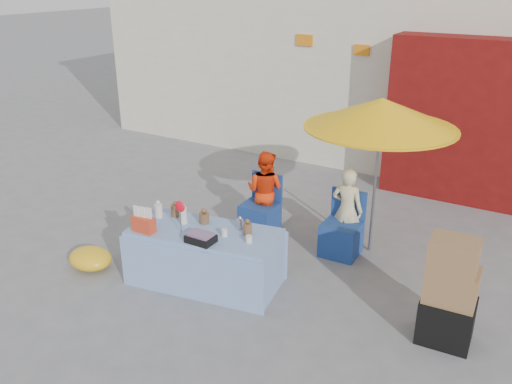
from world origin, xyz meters
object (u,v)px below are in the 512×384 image
Objects in this scene: umbrella at (381,114)px; vendor_orange at (265,191)px; box_stack at (449,295)px; chair_left at (260,216)px; chair_right at (341,236)px; vendor_beige at (347,210)px; market_table at (205,256)px.

vendor_orange is at bearing -174.47° from umbrella.
vendor_orange is at bearing 155.40° from box_stack.
chair_left is 0.71× the size of vendor_orange.
chair_left is 0.73× the size of box_stack.
box_stack is at bearing -48.02° from umbrella.
chair_left is 1.25m from chair_right.
chair_right is 1.69m from umbrella.
vendor_orange reaches higher than chair_left.
box_stack is at bearing 153.81° from vendor_orange.
vendor_orange is 0.57× the size of umbrella.
chair_left is at bearing 178.41° from chair_right.
chair_right is 2.02m from box_stack.
chair_left is 0.37m from vendor_orange.
chair_right is 0.73× the size of vendor_beige.
vendor_beige is 1.01× the size of box_stack.
market_table is at bearing 92.18° from vendor_orange.
umbrella is at bearing 8.80° from chair_left.
vendor_orange is (-0.11, 1.64, 0.24)m from market_table.
umbrella is at bearing 41.42° from market_table.
chair_right is 0.71× the size of vendor_orange.
chair_left is 2.27m from umbrella.
umbrella is 2.39m from box_stack.
chair_left and chair_right have the same top height.
umbrella is at bearing 41.82° from chair_right.
market_table is 2.01m from vendor_beige.
market_table is 1.61× the size of vendor_orange.
vendor_orange is at bearing 172.28° from chair_right.
vendor_orange is at bearing -1.59° from vendor_beige.
vendor_orange reaches higher than box_stack.
market_table is at bearing -128.91° from umbrella.
umbrella is (1.55, 0.28, 1.64)m from chair_left.
market_table reaches higher than chair_left.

